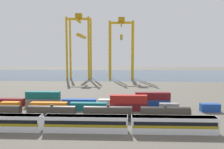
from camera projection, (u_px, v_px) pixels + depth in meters
ground_plane at (115, 91)px, 113.58m from camera, size 420.00×420.00×0.00m
harbour_water at (118, 74)px, 206.61m from camera, size 400.00×110.00×0.01m
passenger_train at (86, 123)px, 53.90m from camera, size 61.75×3.14×3.90m
freight_tank_row at (80, 113)px, 63.72m from camera, size 61.71×2.85×4.31m
shipping_container_0 at (10, 106)px, 75.51m from camera, size 6.04×2.44×2.60m
shipping_container_1 at (49, 106)px, 74.96m from camera, size 12.10×2.44×2.60m
shipping_container_2 at (88, 106)px, 74.41m from camera, size 12.10×2.44×2.60m
shipping_container_3 at (128, 107)px, 73.86m from camera, size 12.10×2.44×2.60m
shipping_container_4 at (128, 99)px, 73.63m from camera, size 12.10×2.44×2.60m
shipping_container_5 at (169, 107)px, 73.32m from camera, size 6.04×2.44×2.60m
shipping_container_6 at (210, 108)px, 72.77m from camera, size 6.04×2.44×2.60m
shipping_container_8 at (8, 102)px, 81.25m from camera, size 12.10×2.44×2.60m
shipping_container_9 at (43, 102)px, 80.71m from camera, size 12.10×2.44×2.60m
shipping_container_10 at (43, 95)px, 80.47m from camera, size 12.10×2.44×2.60m
shipping_container_11 at (79, 103)px, 80.17m from camera, size 12.10×2.44×2.60m
shipping_container_12 at (116, 103)px, 79.63m from camera, size 12.10×2.44×2.60m
shipping_container_13 at (153, 103)px, 79.09m from camera, size 12.10×2.44×2.60m
shipping_container_14 at (153, 96)px, 78.85m from camera, size 12.10×2.44×2.60m
gantry_crane_west at (80, 40)px, 172.98m from camera, size 17.87×35.77×48.88m
gantry_crane_central at (121, 42)px, 172.07m from camera, size 18.65×36.85×45.89m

